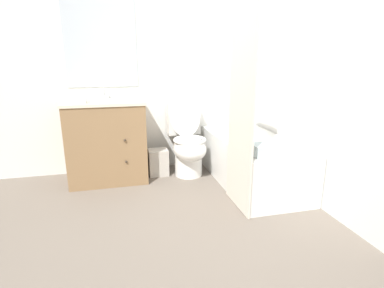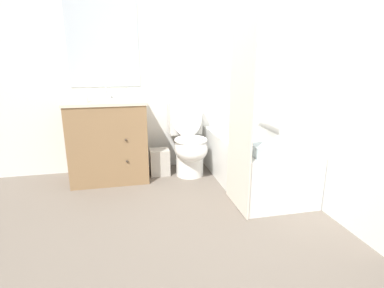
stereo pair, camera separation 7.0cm
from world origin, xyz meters
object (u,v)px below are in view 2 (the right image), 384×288
object	(u,v)px
hand_towel_folded	(77,99)
toilet	(189,143)
vanity_cabinet	(109,139)
bathtub	(252,160)
wastebasket	(160,162)
tissue_box	(130,94)
sink_faucet	(107,95)
bath_towel_folded	(268,150)

from	to	relation	value
hand_towel_folded	toilet	bearing A→B (deg)	4.44
vanity_cabinet	bathtub	distance (m)	1.58
wastebasket	tissue_box	bearing A→B (deg)	164.49
sink_faucet	hand_towel_folded	bearing A→B (deg)	-127.76
sink_faucet	toilet	size ratio (longest dim) A/B	0.16
toilet	bathtub	distance (m)	0.74
tissue_box	hand_towel_folded	distance (m)	0.57
sink_faucet	bathtub	bearing A→B (deg)	-23.97
sink_faucet	hand_towel_folded	distance (m)	0.44
bathtub	tissue_box	bearing A→B (deg)	156.61
bath_towel_folded	tissue_box	bearing A→B (deg)	135.16
vanity_cabinet	bathtub	xyz separation A→B (m)	(1.49, -0.46, -0.20)
bathtub	vanity_cabinet	bearing A→B (deg)	162.76
tissue_box	toilet	bearing A→B (deg)	-11.66
wastebasket	toilet	bearing A→B (deg)	-8.19
sink_faucet	tissue_box	bearing A→B (deg)	-26.75
sink_faucet	wastebasket	distance (m)	0.96
wastebasket	sink_faucet	bearing A→B (deg)	159.09
bathtub	wastebasket	world-z (taller)	bathtub
vanity_cabinet	toilet	world-z (taller)	vanity_cabinet
wastebasket	bath_towel_folded	xyz separation A→B (m)	(0.82, -1.03, 0.39)
wastebasket	bath_towel_folded	size ratio (longest dim) A/B	1.06
toilet	hand_towel_folded	bearing A→B (deg)	-175.56
vanity_cabinet	tissue_box	xyz separation A→B (m)	(0.25, 0.07, 0.48)
sink_faucet	bathtub	xyz separation A→B (m)	(1.49, -0.66, -0.67)
bathtub	tissue_box	distance (m)	1.51
sink_faucet	wastebasket	size ratio (longest dim) A/B	0.47
toilet	wastebasket	distance (m)	0.41
wastebasket	tissue_box	size ratio (longest dim) A/B	2.04
vanity_cabinet	sink_faucet	distance (m)	0.51
sink_faucet	hand_towel_folded	world-z (taller)	sink_faucet
wastebasket	hand_towel_folded	distance (m)	1.13
vanity_cabinet	wastebasket	distance (m)	0.63
sink_faucet	bath_towel_folded	distance (m)	1.89
tissue_box	wastebasket	bearing A→B (deg)	-15.51
bathtub	hand_towel_folded	xyz separation A→B (m)	(-1.76, 0.32, 0.67)
hand_towel_folded	sink_faucet	bearing A→B (deg)	52.24
bathtub	hand_towel_folded	world-z (taller)	hand_towel_folded
sink_faucet	tissue_box	size ratio (longest dim) A/B	0.96
hand_towel_folded	vanity_cabinet	bearing A→B (deg)	28.66
vanity_cabinet	wastebasket	xyz separation A→B (m)	(0.55, -0.01, -0.30)
bathtub	bath_towel_folded	size ratio (longest dim) A/B	5.21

